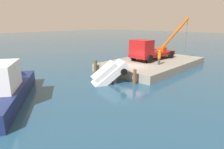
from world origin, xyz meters
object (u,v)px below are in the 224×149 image
Objects in this scene: crane_truck at (149,50)px; dock_worker at (159,57)px; moored_yacht at (8,89)px; salvaged_car at (106,76)px.

dock_worker is (1.59, 2.40, -0.47)m from crane_truck.
dock_worker is at bearing 162.23° from moored_yacht.
dock_worker is 7.68m from salvaged_car.
moored_yacht is at bearing -8.33° from crane_truck.
crane_truck is 9.26m from salvaged_car.
moored_yacht is (16.74, -2.45, -1.75)m from crane_truck.
moored_yacht reaches higher than dock_worker.
salvaged_car is (7.48, -1.39, -1.07)m from dock_worker.
moored_yacht is (7.67, -3.47, -0.20)m from salvaged_car.
crane_truck reaches higher than dock_worker.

